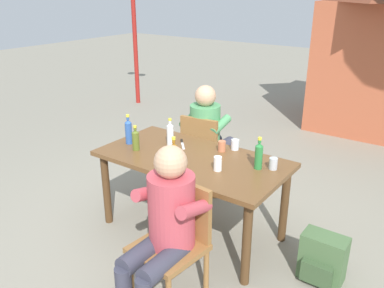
{
  "coord_description": "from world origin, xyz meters",
  "views": [
    {
      "loc": [
        1.84,
        -2.58,
        2.12
      ],
      "look_at": [
        0.0,
        0.0,
        0.87
      ],
      "focal_mm": 37.43,
      "sensor_mm": 36.0,
      "label": 1
    }
  ],
  "objects_px": {
    "cup_steel": "(273,164)",
    "table_knife": "(182,143)",
    "person_in_plaid_shirt": "(164,223)",
    "lamp_post": "(133,1)",
    "cup_terracotta": "(222,146)",
    "cup_glass": "(235,145)",
    "backpack_by_near_side": "(322,259)",
    "chair_far_left": "(204,149)",
    "bottle_blue": "(129,131)",
    "person_in_white_shirt": "(209,132)",
    "bottle_green": "(259,155)",
    "cup_white": "(218,164)",
    "bottle_olive": "(136,140)",
    "chair_near_right": "(176,236)",
    "bottle_amber": "(174,156)",
    "dining_table": "(192,167)",
    "bottle_clear": "(170,134)"
  },
  "relations": [
    {
      "from": "bottle_blue",
      "to": "backpack_by_near_side",
      "type": "height_order",
      "value": "bottle_blue"
    },
    {
      "from": "chair_far_left",
      "to": "cup_terracotta",
      "type": "bearing_deg",
      "value": -42.77
    },
    {
      "from": "bottle_green",
      "to": "cup_steel",
      "type": "height_order",
      "value": "bottle_green"
    },
    {
      "from": "person_in_white_shirt",
      "to": "bottle_amber",
      "type": "distance_m",
      "value": 1.22
    },
    {
      "from": "cup_steel",
      "to": "cup_white",
      "type": "distance_m",
      "value": 0.45
    },
    {
      "from": "person_in_white_shirt",
      "to": "backpack_by_near_side",
      "type": "relative_size",
      "value": 3.07
    },
    {
      "from": "bottle_clear",
      "to": "bottle_amber",
      "type": "xyz_separation_m",
      "value": [
        0.36,
        -0.41,
        0.01
      ]
    },
    {
      "from": "bottle_blue",
      "to": "bottle_amber",
      "type": "bearing_deg",
      "value": -16.95
    },
    {
      "from": "table_knife",
      "to": "cup_glass",
      "type": "bearing_deg",
      "value": 19.49
    },
    {
      "from": "bottle_clear",
      "to": "backpack_by_near_side",
      "type": "relative_size",
      "value": 0.67
    },
    {
      "from": "lamp_post",
      "to": "table_knife",
      "type": "bearing_deg",
      "value": -41.25
    },
    {
      "from": "bottle_blue",
      "to": "backpack_by_near_side",
      "type": "bearing_deg",
      "value": 3.6
    },
    {
      "from": "cup_steel",
      "to": "cup_white",
      "type": "height_order",
      "value": "cup_white"
    },
    {
      "from": "chair_near_right",
      "to": "bottle_olive",
      "type": "height_order",
      "value": "bottle_olive"
    },
    {
      "from": "chair_near_right",
      "to": "cup_terracotta",
      "type": "xyz_separation_m",
      "value": [
        -0.24,
        0.99,
        0.3
      ]
    },
    {
      "from": "cup_terracotta",
      "to": "bottle_blue",
      "type": "bearing_deg",
      "value": -156.74
    },
    {
      "from": "person_in_plaid_shirt",
      "to": "lamp_post",
      "type": "height_order",
      "value": "lamp_post"
    },
    {
      "from": "bottle_green",
      "to": "table_knife",
      "type": "xyz_separation_m",
      "value": [
        -0.82,
        0.08,
        -0.11
      ]
    },
    {
      "from": "person_in_plaid_shirt",
      "to": "bottle_clear",
      "type": "distance_m",
      "value": 1.19
    },
    {
      "from": "person_in_white_shirt",
      "to": "bottle_blue",
      "type": "xyz_separation_m",
      "value": [
        -0.3,
        -0.92,
        0.21
      ]
    },
    {
      "from": "cup_terracotta",
      "to": "cup_glass",
      "type": "xyz_separation_m",
      "value": [
        0.08,
        0.1,
        0.0
      ]
    },
    {
      "from": "bottle_clear",
      "to": "table_knife",
      "type": "bearing_deg",
      "value": 46.28
    },
    {
      "from": "cup_terracotta",
      "to": "cup_glass",
      "type": "bearing_deg",
      "value": 52.07
    },
    {
      "from": "bottle_olive",
      "to": "backpack_by_near_side",
      "type": "distance_m",
      "value": 1.83
    },
    {
      "from": "dining_table",
      "to": "bottle_clear",
      "type": "relative_size",
      "value": 6.38
    },
    {
      "from": "backpack_by_near_side",
      "to": "cup_glass",
      "type": "bearing_deg",
      "value": 161.46
    },
    {
      "from": "bottle_amber",
      "to": "bottle_olive",
      "type": "xyz_separation_m",
      "value": [
        -0.54,
        0.13,
        -0.02
      ]
    },
    {
      "from": "person_in_white_shirt",
      "to": "cup_glass",
      "type": "xyz_separation_m",
      "value": [
        0.59,
        -0.47,
        0.14
      ]
    },
    {
      "from": "person_in_white_shirt",
      "to": "bottle_olive",
      "type": "distance_m",
      "value": 1.02
    },
    {
      "from": "bottle_amber",
      "to": "lamp_post",
      "type": "relative_size",
      "value": 0.11
    },
    {
      "from": "cup_steel",
      "to": "table_knife",
      "type": "height_order",
      "value": "cup_steel"
    },
    {
      "from": "chair_near_right",
      "to": "bottle_olive",
      "type": "distance_m",
      "value": 1.1
    },
    {
      "from": "cup_white",
      "to": "table_knife",
      "type": "distance_m",
      "value": 0.65
    },
    {
      "from": "bottle_clear",
      "to": "cup_white",
      "type": "height_order",
      "value": "bottle_clear"
    },
    {
      "from": "dining_table",
      "to": "person_in_white_shirt",
      "type": "relative_size",
      "value": 1.39
    },
    {
      "from": "bottle_blue",
      "to": "cup_terracotta",
      "type": "relative_size",
      "value": 2.99
    },
    {
      "from": "dining_table",
      "to": "lamp_post",
      "type": "relative_size",
      "value": 0.63
    },
    {
      "from": "cup_steel",
      "to": "chair_far_left",
      "type": "bearing_deg",
      "value": 152.18
    },
    {
      "from": "bottle_amber",
      "to": "cup_white",
      "type": "xyz_separation_m",
      "value": [
        0.29,
        0.2,
        -0.06
      ]
    },
    {
      "from": "bottle_olive",
      "to": "table_knife",
      "type": "bearing_deg",
      "value": 54.79
    },
    {
      "from": "chair_far_left",
      "to": "bottle_blue",
      "type": "relative_size",
      "value": 3.08
    },
    {
      "from": "chair_far_left",
      "to": "person_in_plaid_shirt",
      "type": "xyz_separation_m",
      "value": [
        0.73,
        -1.56,
        0.17
      ]
    },
    {
      "from": "cup_white",
      "to": "backpack_by_near_side",
      "type": "bearing_deg",
      "value": 8.78
    },
    {
      "from": "chair_near_right",
      "to": "bottle_green",
      "type": "relative_size",
      "value": 3.22
    },
    {
      "from": "backpack_by_near_side",
      "to": "cup_terracotta",
      "type": "bearing_deg",
      "value": 167.79
    },
    {
      "from": "person_in_plaid_shirt",
      "to": "bottle_olive",
      "type": "relative_size",
      "value": 5.11
    },
    {
      "from": "person_in_white_shirt",
      "to": "bottle_green",
      "type": "xyz_separation_m",
      "value": [
        0.94,
        -0.71,
        0.21
      ]
    },
    {
      "from": "bottle_green",
      "to": "bottle_olive",
      "type": "bearing_deg",
      "value": -165.38
    },
    {
      "from": "cup_terracotta",
      "to": "table_knife",
      "type": "relative_size",
      "value": 0.49
    },
    {
      "from": "chair_far_left",
      "to": "table_knife",
      "type": "relative_size",
      "value": 4.53
    }
  ]
}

